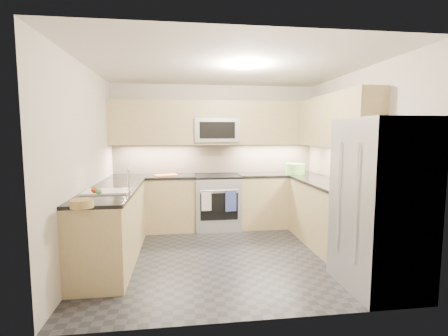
% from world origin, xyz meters
% --- Properties ---
extents(floor, '(3.60, 3.20, 0.00)m').
position_xyz_m(floor, '(0.00, 0.00, 0.00)').
color(floor, black).
rests_on(floor, ground).
extents(ceiling, '(3.60, 3.20, 0.02)m').
position_xyz_m(ceiling, '(0.00, 0.00, 2.50)').
color(ceiling, beige).
rests_on(ceiling, wall_back).
extents(wall_back, '(3.60, 0.02, 2.50)m').
position_xyz_m(wall_back, '(0.00, 1.60, 1.25)').
color(wall_back, beige).
rests_on(wall_back, floor).
extents(wall_front, '(3.60, 0.02, 2.50)m').
position_xyz_m(wall_front, '(0.00, -1.60, 1.25)').
color(wall_front, beige).
rests_on(wall_front, floor).
extents(wall_left, '(0.02, 3.20, 2.50)m').
position_xyz_m(wall_left, '(-1.80, 0.00, 1.25)').
color(wall_left, beige).
rests_on(wall_left, floor).
extents(wall_right, '(0.02, 3.20, 2.50)m').
position_xyz_m(wall_right, '(1.80, 0.00, 1.25)').
color(wall_right, beige).
rests_on(wall_right, floor).
extents(base_cab_back_left, '(1.42, 0.60, 0.90)m').
position_xyz_m(base_cab_back_left, '(-1.09, 1.30, 0.45)').
color(base_cab_back_left, tan).
rests_on(base_cab_back_left, floor).
extents(base_cab_back_right, '(1.42, 0.60, 0.90)m').
position_xyz_m(base_cab_back_right, '(1.09, 1.30, 0.45)').
color(base_cab_back_right, tan).
rests_on(base_cab_back_right, floor).
extents(base_cab_right, '(0.60, 1.70, 0.90)m').
position_xyz_m(base_cab_right, '(1.50, 0.15, 0.45)').
color(base_cab_right, tan).
rests_on(base_cab_right, floor).
extents(base_cab_peninsula, '(0.60, 2.00, 0.90)m').
position_xyz_m(base_cab_peninsula, '(-1.50, 0.00, 0.45)').
color(base_cab_peninsula, tan).
rests_on(base_cab_peninsula, floor).
extents(countertop_back_left, '(1.42, 0.63, 0.04)m').
position_xyz_m(countertop_back_left, '(-1.09, 1.30, 0.92)').
color(countertop_back_left, black).
rests_on(countertop_back_left, base_cab_back_left).
extents(countertop_back_right, '(1.42, 0.63, 0.04)m').
position_xyz_m(countertop_back_right, '(1.09, 1.30, 0.92)').
color(countertop_back_right, black).
rests_on(countertop_back_right, base_cab_back_right).
extents(countertop_right, '(0.63, 1.70, 0.04)m').
position_xyz_m(countertop_right, '(1.50, 0.15, 0.92)').
color(countertop_right, black).
rests_on(countertop_right, base_cab_right).
extents(countertop_peninsula, '(0.63, 2.00, 0.04)m').
position_xyz_m(countertop_peninsula, '(-1.50, 0.00, 0.92)').
color(countertop_peninsula, black).
rests_on(countertop_peninsula, base_cab_peninsula).
extents(upper_cab_back, '(3.60, 0.35, 0.75)m').
position_xyz_m(upper_cab_back, '(0.00, 1.43, 1.83)').
color(upper_cab_back, tan).
rests_on(upper_cab_back, wall_back).
extents(upper_cab_right, '(0.35, 1.95, 0.75)m').
position_xyz_m(upper_cab_right, '(1.62, 0.28, 1.83)').
color(upper_cab_right, tan).
rests_on(upper_cab_right, wall_right).
extents(backsplash_back, '(3.60, 0.01, 0.51)m').
position_xyz_m(backsplash_back, '(0.00, 1.60, 1.20)').
color(backsplash_back, tan).
rests_on(backsplash_back, wall_back).
extents(backsplash_right, '(0.01, 2.30, 0.51)m').
position_xyz_m(backsplash_right, '(1.80, 0.45, 1.20)').
color(backsplash_right, tan).
rests_on(backsplash_right, wall_right).
extents(gas_range, '(0.76, 0.65, 0.91)m').
position_xyz_m(gas_range, '(0.00, 1.28, 0.46)').
color(gas_range, '#A5A9AD').
rests_on(gas_range, floor).
extents(range_cooktop, '(0.76, 0.65, 0.03)m').
position_xyz_m(range_cooktop, '(0.00, 1.28, 0.92)').
color(range_cooktop, black).
rests_on(range_cooktop, gas_range).
extents(oven_door_glass, '(0.62, 0.02, 0.45)m').
position_xyz_m(oven_door_glass, '(0.00, 0.95, 0.45)').
color(oven_door_glass, black).
rests_on(oven_door_glass, gas_range).
extents(oven_handle, '(0.60, 0.02, 0.02)m').
position_xyz_m(oven_handle, '(0.00, 0.93, 0.72)').
color(oven_handle, '#B2B5BA').
rests_on(oven_handle, gas_range).
extents(microwave, '(0.76, 0.40, 0.40)m').
position_xyz_m(microwave, '(0.00, 1.40, 1.70)').
color(microwave, '#93959A').
rests_on(microwave, upper_cab_back).
extents(microwave_door, '(0.60, 0.01, 0.28)m').
position_xyz_m(microwave_door, '(0.00, 1.20, 1.70)').
color(microwave_door, black).
rests_on(microwave_door, microwave).
extents(refrigerator, '(0.70, 0.90, 1.80)m').
position_xyz_m(refrigerator, '(1.45, -1.15, 0.90)').
color(refrigerator, '#A4A5AB').
rests_on(refrigerator, floor).
extents(fridge_handle_left, '(0.02, 0.02, 1.20)m').
position_xyz_m(fridge_handle_left, '(1.08, -1.33, 0.95)').
color(fridge_handle_left, '#B2B5BA').
rests_on(fridge_handle_left, refrigerator).
extents(fridge_handle_right, '(0.02, 0.02, 1.20)m').
position_xyz_m(fridge_handle_right, '(1.08, -0.97, 0.95)').
color(fridge_handle_right, '#B2B5BA').
rests_on(fridge_handle_right, refrigerator).
extents(sink_basin, '(0.52, 0.38, 0.16)m').
position_xyz_m(sink_basin, '(-1.50, -0.25, 0.88)').
color(sink_basin, white).
rests_on(sink_basin, base_cab_peninsula).
extents(faucet, '(0.03, 0.03, 0.28)m').
position_xyz_m(faucet, '(-1.24, -0.25, 1.08)').
color(faucet, silver).
rests_on(faucet, countertop_peninsula).
extents(utensil_bowl, '(0.33, 0.33, 0.18)m').
position_xyz_m(utensil_bowl, '(1.36, 1.15, 1.03)').
color(utensil_bowl, '#74B84F').
rests_on(utensil_bowl, countertop_back_right).
extents(cutting_board, '(0.44, 0.37, 0.01)m').
position_xyz_m(cutting_board, '(-0.87, 1.29, 0.95)').
color(cutting_board, '#D45814').
rests_on(cutting_board, countertop_back_left).
extents(fruit_basket, '(0.27, 0.27, 0.08)m').
position_xyz_m(fruit_basket, '(-1.55, -1.06, 0.98)').
color(fruit_basket, '#A58B4D').
rests_on(fruit_basket, countertop_peninsula).
extents(fruit_apple, '(0.07, 0.07, 0.07)m').
position_xyz_m(fruit_apple, '(-1.51, -0.76, 1.05)').
color(fruit_apple, '#B13B14').
rests_on(fruit_apple, fruit_basket).
extents(fruit_pear, '(0.07, 0.07, 0.07)m').
position_xyz_m(fruit_pear, '(-1.45, -0.83, 1.05)').
color(fruit_pear, '#63A948').
rests_on(fruit_pear, fruit_basket).
extents(dish_towel_check, '(0.16, 0.03, 0.30)m').
position_xyz_m(dish_towel_check, '(-0.21, 0.91, 0.55)').
color(dish_towel_check, silver).
rests_on(dish_towel_check, oven_handle).
extents(dish_towel_blue, '(0.19, 0.04, 0.35)m').
position_xyz_m(dish_towel_blue, '(0.19, 0.91, 0.55)').
color(dish_towel_blue, navy).
rests_on(dish_towel_blue, oven_handle).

